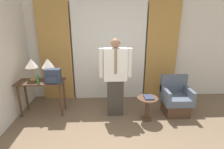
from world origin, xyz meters
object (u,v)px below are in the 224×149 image
desk (42,88)px  armchair (175,100)px  side_table (147,105)px  person (115,76)px  table_lamp_right (48,64)px  backpack (53,76)px  table_lamp_left (31,64)px  book (149,97)px  bottle_near_edge (38,80)px

desk → armchair: armchair is taller
side_table → person: bearing=159.0°
table_lamp_right → armchair: bearing=-4.1°
desk → backpack: 0.46m
backpack → armchair: size_ratio=0.38×
table_lamp_left → table_lamp_right: 0.36m
desk → book: 2.39m
table_lamp_right → person: bearing=-7.5°
bottle_near_edge → book: bottle_near_edge is taller
desk → table_lamp_left: size_ratio=2.07×
book → bottle_near_edge: bearing=174.4°
person → book: size_ratio=7.45×
backpack → desk: bearing=159.5°
desk → backpack: size_ratio=3.12×
backpack → table_lamp_right: bearing=126.3°
table_lamp_right → person: size_ratio=0.29×
desk → table_lamp_right: bearing=21.9°
person → bottle_near_edge: bearing=-178.7°
bottle_near_edge → backpack: 0.32m
table_lamp_left → person: bearing=-6.1°
desk → backpack: backpack is taller
person → table_lamp_left: bearing=173.9°
person → book: person is taller
desk → bottle_near_edge: 0.29m
side_table → book: size_ratio=2.23×
person → side_table: size_ratio=3.34×
table_lamp_right → book: size_ratio=2.13×
table_lamp_right → backpack: table_lamp_right is taller
desk → table_lamp_left: 0.56m
table_lamp_left → bottle_near_edge: table_lamp_left is taller
side_table → book: (0.02, -0.01, 0.18)m
table_lamp_right → bottle_near_edge: (-0.17, -0.23, -0.29)m
backpack → side_table: 2.12m
armchair → backpack: bearing=179.7°
table_lamp_right → backpack: bearing=-53.7°
side_table → book: 0.18m
table_lamp_right → table_lamp_left: bearing=180.0°
side_table → table_lamp_right: bearing=168.1°
table_lamp_left → armchair: table_lamp_left is taller
table_lamp_right → book: 2.32m
side_table → table_lamp_left: bearing=169.8°
table_lamp_left → backpack: table_lamp_left is taller
side_table → bottle_near_edge: bearing=174.5°
table_lamp_right → side_table: (2.16, -0.45, -0.81)m
table_lamp_right → person: 1.51m
desk → book: desk is taller
bottle_near_edge → side_table: (2.33, -0.22, -0.52)m
person → side_table: (0.68, -0.26, -0.58)m
table_lamp_right → backpack: (0.14, -0.19, -0.22)m
desk → side_table: bearing=-9.3°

